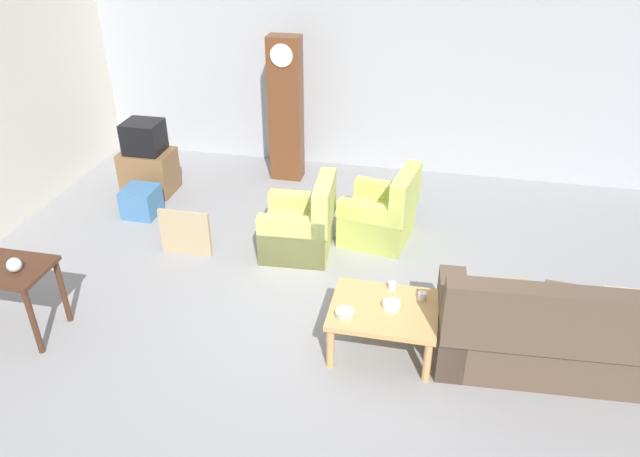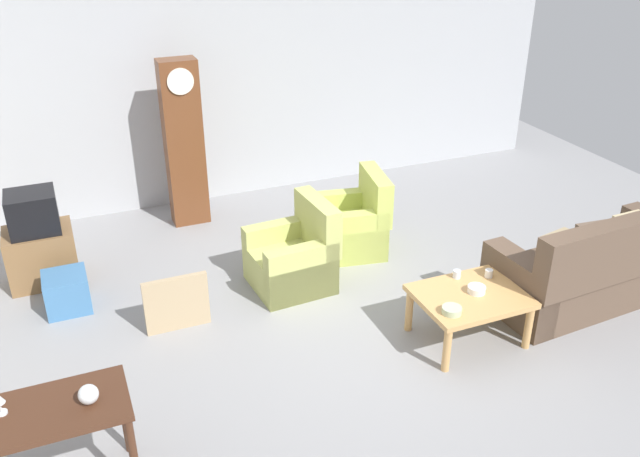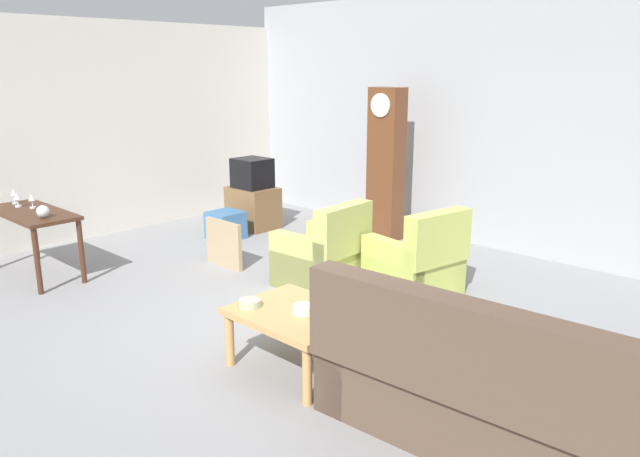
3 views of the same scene
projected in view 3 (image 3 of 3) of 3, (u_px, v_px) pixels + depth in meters
name	position (u px, v px, depth m)	size (l,w,h in m)	color
ground_plane	(290.00, 327.00, 5.53)	(10.40, 10.40, 0.00)	gray
garage_door_wall	(496.00, 122.00, 7.64)	(8.40, 0.16, 3.20)	#ADAFB5
pegboard_wall_left	(93.00, 130.00, 8.22)	(0.12, 6.40, 2.88)	silver
couch_floral	(482.00, 393.00, 3.73)	(2.15, 1.01, 1.04)	brown
armchair_olive_near	(323.00, 258.00, 6.50)	(0.84, 0.81, 0.92)	#B7BC66
armchair_olive_far	(417.00, 266.00, 6.25)	(0.91, 0.89, 0.92)	#C1CD5F
coffee_table_wood	(297.00, 319.00, 4.68)	(0.96, 0.76, 0.48)	tan
console_table_dark	(33.00, 220.00, 6.73)	(1.30, 0.56, 0.74)	#472819
grandfather_clock	(386.00, 165.00, 8.11)	(0.44, 0.30, 2.02)	brown
tv_stand_cabinet	(253.00, 207.00, 8.86)	(0.68, 0.52, 0.59)	brown
tv_crt	(252.00, 173.00, 8.73)	(0.48, 0.44, 0.42)	black
framed_picture_leaning	(224.00, 244.00, 7.13)	(0.60, 0.05, 0.55)	tan
storage_box_blue	(226.00, 225.00, 8.31)	(0.41, 0.42, 0.37)	teal
glass_dome_cloche	(43.00, 211.00, 6.40)	(0.13, 0.13, 0.13)	silver
cup_white_porcelain	(345.00, 311.00, 4.57)	(0.07, 0.07, 0.08)	white
cup_blue_rimmed	(327.00, 297.00, 4.82)	(0.07, 0.07, 0.08)	silver
bowl_white_stacked	(303.00, 309.00, 4.61)	(0.16, 0.16, 0.06)	white
bowl_shallow_green	(250.00, 303.00, 4.73)	(0.17, 0.17, 0.06)	#B2C69E
wine_glass_tall	(14.00, 194.00, 7.02)	(0.07, 0.07, 0.18)	silver
wine_glass_mid	(17.00, 197.00, 6.87)	(0.08, 0.08, 0.17)	silver
wine_glass_short	(32.00, 199.00, 6.81)	(0.08, 0.08, 0.16)	silver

